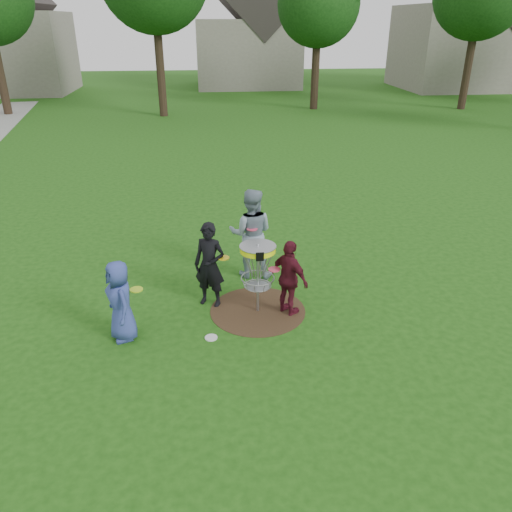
{
  "coord_description": "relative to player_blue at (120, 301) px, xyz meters",
  "views": [
    {
      "loc": [
        -0.89,
        -8.01,
        4.97
      ],
      "look_at": [
        0.0,
        0.3,
        1.0
      ],
      "focal_mm": 35.0,
      "sensor_mm": 36.0,
      "label": 1
    }
  ],
  "objects": [
    {
      "name": "disc_on_grass",
      "position": [
        1.48,
        -0.2,
        -0.71
      ],
      "size": [
        0.22,
        0.22,
        0.02
      ],
      "primitive_type": "cylinder",
      "color": "silver",
      "rests_on": "ground"
    },
    {
      "name": "dirt_patch",
      "position": [
        2.38,
        0.61,
        -0.72
      ],
      "size": [
        1.8,
        1.8,
        0.01
      ],
      "primitive_type": "cylinder",
      "color": "#47331E",
      "rests_on": "ground"
    },
    {
      "name": "house_row",
      "position": [
        7.16,
        33.68,
        3.42
      ],
      "size": [
        44.5,
        10.65,
        11.62
      ],
      "color": "gray",
      "rests_on": "ground"
    },
    {
      "name": "player_black",
      "position": [
        1.52,
        0.97,
        0.11
      ],
      "size": [
        0.72,
        0.61,
        1.66
      ],
      "primitive_type": "imported",
      "rotation": [
        0.0,
        0.0,
        -0.43
      ],
      "color": "black",
      "rests_on": "ground"
    },
    {
      "name": "ground",
      "position": [
        2.38,
        0.61,
        -0.72
      ],
      "size": [
        100.0,
        100.0,
        0.0
      ],
      "primitive_type": "plane",
      "color": "#19470F",
      "rests_on": "ground"
    },
    {
      "name": "player_blue",
      "position": [
        0.0,
        0.0,
        0.0
      ],
      "size": [
        0.7,
        0.83,
        1.44
      ],
      "primitive_type": "imported",
      "rotation": [
        0.0,
        0.0,
        -1.16
      ],
      "color": "#33428E",
      "rests_on": "ground"
    },
    {
      "name": "disc_golf_basket",
      "position": [
        2.38,
        0.61,
        0.3
      ],
      "size": [
        0.66,
        0.67,
        1.38
      ],
      "color": "#9EA0A5",
      "rests_on": "ground"
    },
    {
      "name": "held_discs",
      "position": [
        1.78,
        0.82,
        0.27
      ],
      "size": [
        2.62,
        1.96,
        0.31
      ],
      "color": "#A8D417",
      "rests_on": "ground"
    },
    {
      "name": "player_maroon",
      "position": [
        2.94,
        0.48,
        0.01
      ],
      "size": [
        0.8,
        0.89,
        1.45
      ],
      "primitive_type": "imported",
      "rotation": [
        0.0,
        0.0,
        2.22
      ],
      "color": "#4F121E",
      "rests_on": "ground"
    },
    {
      "name": "player_grey",
      "position": [
        2.4,
        2.09,
        0.24
      ],
      "size": [
        1.05,
        0.88,
        1.92
      ],
      "primitive_type": "imported",
      "rotation": [
        0.0,
        0.0,
        2.96
      ],
      "color": "gray",
      "rests_on": "ground"
    }
  ]
}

